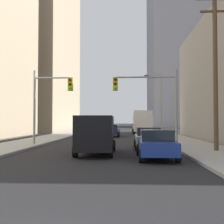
% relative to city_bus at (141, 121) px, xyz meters
% --- Properties ---
extents(sidewalk_left, '(3.78, 160.00, 0.15)m').
position_rel_city_bus_xyz_m(sidewalk_left, '(-10.96, 10.66, -1.85)').
color(sidewalk_left, '#9E9E99').
rests_on(sidewalk_left, ground).
extents(sidewalk_right, '(3.78, 160.00, 0.15)m').
position_rel_city_bus_xyz_m(sidewalk_right, '(2.81, 10.66, -1.85)').
color(sidewalk_right, '#9E9E99').
rests_on(sidewalk_right, ground).
extents(city_bus, '(2.67, 11.52, 3.40)m').
position_rel_city_bus_xyz_m(city_bus, '(0.00, 0.00, 0.00)').
color(city_bus, silver).
rests_on(city_bus, ground).
extents(cargo_van_black, '(2.16, 5.27, 2.26)m').
position_rel_city_bus_xyz_m(cargo_van_black, '(-4.18, -26.60, -0.64)').
color(cargo_van_black, black).
rests_on(cargo_van_black, ground).
extents(sedan_blue, '(1.95, 4.22, 1.52)m').
position_rel_city_bus_xyz_m(sedan_blue, '(-0.82, -28.56, -1.16)').
color(sedan_blue, navy).
rests_on(sedan_blue, ground).
extents(sedan_silver, '(1.95, 4.23, 1.52)m').
position_rel_city_bus_xyz_m(sedan_silver, '(-0.83, -23.50, -1.16)').
color(sedan_silver, '#B7BABF').
rests_on(sedan_silver, ground).
extents(sedan_navy, '(1.95, 4.25, 1.52)m').
position_rel_city_bus_xyz_m(sedan_navy, '(-4.17, -8.75, -1.16)').
color(sedan_navy, '#141E4C').
rests_on(sedan_navy, ground).
extents(sedan_green, '(1.95, 4.22, 1.52)m').
position_rel_city_bus_xyz_m(sedan_green, '(-7.54, 0.16, -1.16)').
color(sedan_green, '#195938').
rests_on(sedan_green, ground).
extents(sedan_white, '(1.95, 4.23, 1.52)m').
position_rel_city_bus_xyz_m(sedan_white, '(-7.53, 7.16, -1.16)').
color(sedan_white, white).
rests_on(sedan_white, ground).
extents(traffic_signal_near_left, '(3.16, 0.44, 6.00)m').
position_rel_city_bus_xyz_m(traffic_signal_near_left, '(-8.35, -21.56, 2.08)').
color(traffic_signal_near_left, gray).
rests_on(traffic_signal_near_left, ground).
extents(traffic_signal_near_right, '(5.02, 0.44, 6.00)m').
position_rel_city_bus_xyz_m(traffic_signal_near_right, '(-0.67, -21.56, 2.17)').
color(traffic_signal_near_right, gray).
rests_on(traffic_signal_near_right, ground).
extents(utility_pole_right, '(2.20, 0.28, 10.27)m').
position_rel_city_bus_xyz_m(utility_pole_right, '(3.19, -25.65, 3.48)').
color(utility_pole_right, brown).
rests_on(utility_pole_right, ground).
extents(street_lamp_right, '(1.99, 0.32, 7.50)m').
position_rel_city_bus_xyz_m(street_lamp_right, '(1.32, -11.30, 2.57)').
color(street_lamp_right, gray).
rests_on(street_lamp_right, ground).
extents(building_left_mid_office, '(18.06, 24.78, 32.26)m').
position_rel_city_bus_xyz_m(building_left_mid_office, '(-22.54, 10.52, 14.20)').
color(building_left_mid_office, tan).
rests_on(building_left_mid_office, ground).
extents(building_right_far_highrise, '(25.28, 27.44, 67.93)m').
position_rel_city_bus_xyz_m(building_right_far_highrise, '(18.48, 50.15, 32.03)').
color(building_right_far_highrise, '#93939E').
rests_on(building_right_far_highrise, ground).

